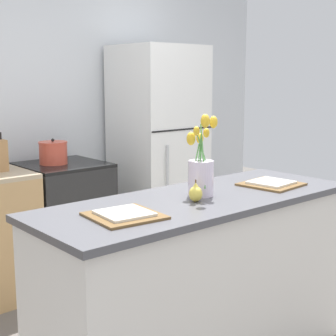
{
  "coord_description": "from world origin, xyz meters",
  "views": [
    {
      "loc": [
        -1.81,
        -1.85,
        1.56
      ],
      "look_at": [
        0.0,
        0.25,
        1.07
      ],
      "focal_mm": 55.0,
      "sensor_mm": 36.0,
      "label": 1
    }
  ],
  "objects_px": {
    "flower_vase": "(201,171)",
    "cooking_pot": "(53,153)",
    "stove_range": "(65,221)",
    "plate_setting_right": "(271,184)",
    "plate_setting_left": "(124,215)",
    "pear_figurine": "(196,193)",
    "refrigerator": "(158,151)"
  },
  "relations": [
    {
      "from": "stove_range",
      "to": "plate_setting_right",
      "type": "height_order",
      "value": "plate_setting_right"
    },
    {
      "from": "flower_vase",
      "to": "plate_setting_right",
      "type": "relative_size",
      "value": 1.32
    },
    {
      "from": "plate_setting_right",
      "to": "cooking_pot",
      "type": "xyz_separation_m",
      "value": [
        -0.48,
        1.67,
        0.04
      ]
    },
    {
      "from": "pear_figurine",
      "to": "cooking_pot",
      "type": "relative_size",
      "value": 0.52
    },
    {
      "from": "stove_range",
      "to": "plate_setting_right",
      "type": "distance_m",
      "value": 1.78
    },
    {
      "from": "stove_range",
      "to": "plate_setting_left",
      "type": "height_order",
      "value": "plate_setting_left"
    },
    {
      "from": "plate_setting_left",
      "to": "pear_figurine",
      "type": "bearing_deg",
      "value": 0.03
    },
    {
      "from": "stove_range",
      "to": "plate_setting_left",
      "type": "xyz_separation_m",
      "value": [
        -0.62,
        -1.65,
        0.5
      ]
    },
    {
      "from": "pear_figurine",
      "to": "cooking_pot",
      "type": "distance_m",
      "value": 1.68
    },
    {
      "from": "refrigerator",
      "to": "cooking_pot",
      "type": "relative_size",
      "value": 8.46
    },
    {
      "from": "flower_vase",
      "to": "cooking_pot",
      "type": "relative_size",
      "value": 2.0
    },
    {
      "from": "pear_figurine",
      "to": "plate_setting_right",
      "type": "bearing_deg",
      "value": -0.02
    },
    {
      "from": "pear_figurine",
      "to": "plate_setting_left",
      "type": "xyz_separation_m",
      "value": [
        -0.44,
        -0.0,
        -0.03
      ]
    },
    {
      "from": "pear_figurine",
      "to": "cooking_pot",
      "type": "xyz_separation_m",
      "value": [
        0.12,
        1.67,
        0.0
      ]
    },
    {
      "from": "flower_vase",
      "to": "pear_figurine",
      "type": "distance_m",
      "value": 0.16
    },
    {
      "from": "flower_vase",
      "to": "plate_setting_left",
      "type": "relative_size",
      "value": 1.32
    },
    {
      "from": "pear_figurine",
      "to": "plate_setting_right",
      "type": "relative_size",
      "value": 0.34
    },
    {
      "from": "refrigerator",
      "to": "plate_setting_right",
      "type": "xyz_separation_m",
      "value": [
        -0.53,
        -1.65,
        0.04
      ]
    },
    {
      "from": "pear_figurine",
      "to": "plate_setting_left",
      "type": "relative_size",
      "value": 0.34
    },
    {
      "from": "plate_setting_left",
      "to": "flower_vase",
      "type": "bearing_deg",
      "value": 8.06
    },
    {
      "from": "stove_range",
      "to": "pear_figurine",
      "type": "xyz_separation_m",
      "value": [
        -0.18,
        -1.65,
        0.54
      ]
    },
    {
      "from": "plate_setting_right",
      "to": "cooking_pot",
      "type": "height_order",
      "value": "cooking_pot"
    },
    {
      "from": "flower_vase",
      "to": "plate_setting_left",
      "type": "distance_m",
      "value": 0.57
    },
    {
      "from": "pear_figurine",
      "to": "cooking_pot",
      "type": "bearing_deg",
      "value": 86.0
    },
    {
      "from": "stove_range",
      "to": "pear_figurine",
      "type": "relative_size",
      "value": 8.12
    },
    {
      "from": "plate_setting_right",
      "to": "pear_figurine",
      "type": "bearing_deg",
      "value": 179.98
    },
    {
      "from": "stove_range",
      "to": "flower_vase",
      "type": "height_order",
      "value": "flower_vase"
    },
    {
      "from": "refrigerator",
      "to": "plate_setting_left",
      "type": "relative_size",
      "value": 5.59
    },
    {
      "from": "plate_setting_right",
      "to": "cooking_pot",
      "type": "relative_size",
      "value": 1.51
    },
    {
      "from": "flower_vase",
      "to": "cooking_pot",
      "type": "xyz_separation_m",
      "value": [
        0.01,
        1.6,
        -0.09
      ]
    },
    {
      "from": "pear_figurine",
      "to": "refrigerator",
      "type": "bearing_deg",
      "value": 55.64
    },
    {
      "from": "stove_range",
      "to": "cooking_pot",
      "type": "distance_m",
      "value": 0.54
    }
  ]
}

